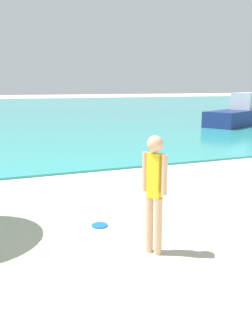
# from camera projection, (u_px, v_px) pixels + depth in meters

# --- Properties ---
(water) EXTENTS (160.00, 60.00, 0.06)m
(water) POSITION_uv_depth(u_px,v_px,m) (5.00, 109.00, 37.25)
(water) COLOR teal
(water) RESTS_ON ground
(person_standing) EXTENTS (0.25, 0.35, 1.72)m
(person_standing) POSITION_uv_depth(u_px,v_px,m) (154.00, 188.00, 5.09)
(person_standing) COLOR #DDAD84
(person_standing) RESTS_ON ground
(frisbee) EXTENTS (0.28, 0.28, 0.03)m
(frisbee) POSITION_uv_depth(u_px,v_px,m) (100.00, 225.00, 6.30)
(frisbee) COLOR blue
(frisbee) RESTS_ON ground
(boat_near) EXTENTS (5.82, 4.06, 1.91)m
(boat_near) POSITION_uv_depth(u_px,v_px,m) (241.00, 114.00, 21.99)
(boat_near) COLOR navy
(boat_near) RESTS_ON water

